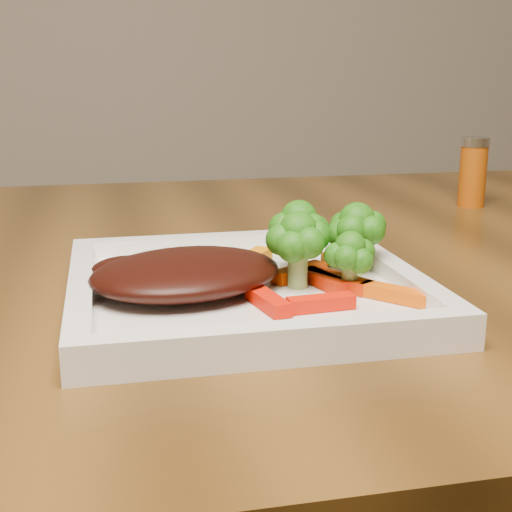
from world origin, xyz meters
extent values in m
cube|color=white|center=(-0.32, -0.07, 0.76)|extent=(0.27, 0.27, 0.01)
ellipsoid|color=black|center=(-0.37, -0.07, 0.78)|extent=(0.18, 0.16, 0.03)
cube|color=red|center=(-0.28, -0.14, 0.77)|extent=(0.05, 0.02, 0.01)
cube|color=#E95703|center=(-0.22, -0.13, 0.77)|extent=(0.05, 0.05, 0.01)
cube|color=red|center=(-0.32, -0.13, 0.77)|extent=(0.02, 0.05, 0.01)
cube|color=#CF6F03|center=(-0.22, -0.02, 0.77)|extent=(0.05, 0.02, 0.01)
cube|color=orange|center=(-0.30, -0.01, 0.77)|extent=(0.05, 0.06, 0.01)
cube|color=red|center=(-0.25, -0.09, 0.77)|extent=(0.05, 0.06, 0.01)
cube|color=#F34303|center=(-0.27, -0.06, 0.77)|extent=(0.05, 0.04, 0.01)
cylinder|color=#AE4C09|center=(0.05, 0.26, 0.80)|extent=(0.04, 0.04, 0.09)
cube|color=red|center=(-0.26, -0.09, 0.77)|extent=(0.03, 0.05, 0.01)
camera|label=1|loc=(-0.43, -0.60, 0.93)|focal=50.00mm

